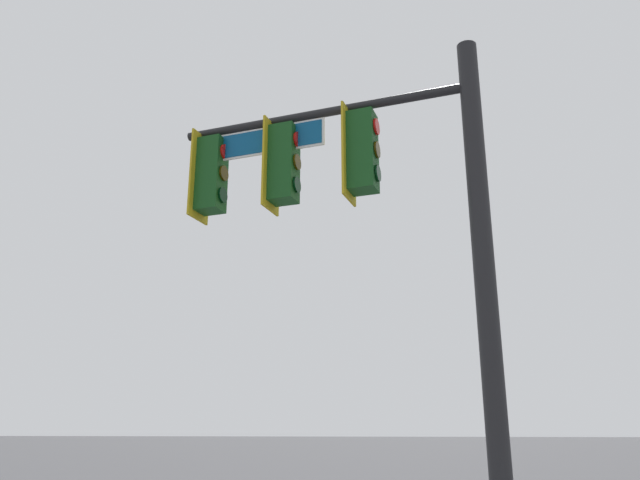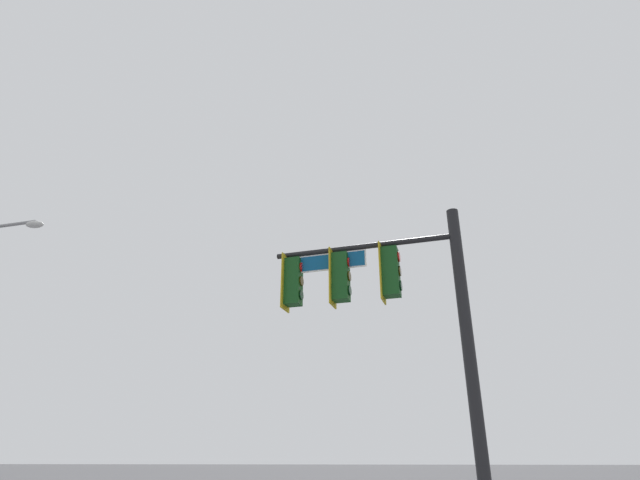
{
  "view_description": "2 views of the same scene",
  "coord_description": "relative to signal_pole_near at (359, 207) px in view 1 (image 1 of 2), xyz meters",
  "views": [
    {
      "loc": [
        -7.52,
        1.26,
        1.7
      ],
      "look_at": [
        -5.51,
        -8.28,
        4.69
      ],
      "focal_mm": 35.0,
      "sensor_mm": 36.0,
      "label": 1
    },
    {
      "loc": [
        -6.55,
        4.12,
        1.46
      ],
      "look_at": [
        -4.7,
        -7.98,
        6.87
      ],
      "focal_mm": 28.0,
      "sensor_mm": 36.0,
      "label": 2
    }
  ],
  "objects": [
    {
      "name": "signal_pole_near",
      "position": [
        0.0,
        0.0,
        0.0
      ],
      "size": [
        4.16,
        0.94,
        6.46
      ],
      "color": "black",
      "rests_on": "ground_plane"
    }
  ]
}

